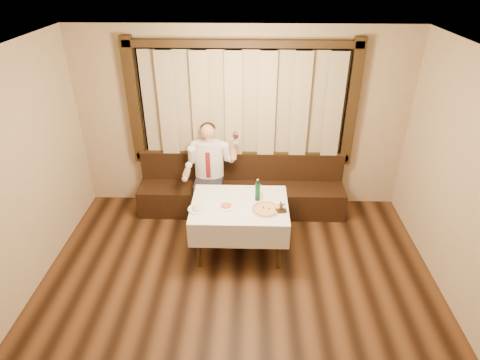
{
  "coord_description": "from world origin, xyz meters",
  "views": [
    {
      "loc": [
        0.13,
        -2.72,
        3.63
      ],
      "look_at": [
        0.0,
        1.9,
        1.0
      ],
      "focal_mm": 30.0,
      "sensor_mm": 36.0,
      "label": 1
    }
  ],
  "objects_px": {
    "pasta_red": "(226,205)",
    "dining_table": "(240,210)",
    "pasta_cream": "(198,207)",
    "cruet_caddy": "(281,209)",
    "pizza": "(266,209)",
    "green_bottle": "(258,191)",
    "banquette": "(242,192)",
    "seated_man": "(209,164)"
  },
  "relations": [
    {
      "from": "pizza",
      "to": "seated_man",
      "type": "xyz_separation_m",
      "value": [
        -0.83,
        1.08,
        0.08
      ]
    },
    {
      "from": "pizza",
      "to": "cruet_caddy",
      "type": "relative_size",
      "value": 2.59
    },
    {
      "from": "dining_table",
      "to": "seated_man",
      "type": "relative_size",
      "value": 0.86
    },
    {
      "from": "pasta_cream",
      "to": "cruet_caddy",
      "type": "height_order",
      "value": "cruet_caddy"
    },
    {
      "from": "pasta_cream",
      "to": "seated_man",
      "type": "height_order",
      "value": "seated_man"
    },
    {
      "from": "pasta_red",
      "to": "pasta_cream",
      "type": "bearing_deg",
      "value": -168.02
    },
    {
      "from": "pizza",
      "to": "green_bottle",
      "type": "distance_m",
      "value": 0.29
    },
    {
      "from": "pizza",
      "to": "pasta_cream",
      "type": "height_order",
      "value": "pasta_cream"
    },
    {
      "from": "seated_man",
      "to": "dining_table",
      "type": "bearing_deg",
      "value": -62.32
    },
    {
      "from": "pasta_red",
      "to": "dining_table",
      "type": "bearing_deg",
      "value": 24.07
    },
    {
      "from": "seated_man",
      "to": "green_bottle",
      "type": "bearing_deg",
      "value": -48.94
    },
    {
      "from": "green_bottle",
      "to": "pasta_red",
      "type": "bearing_deg",
      "value": -156.41
    },
    {
      "from": "pasta_red",
      "to": "pasta_cream",
      "type": "distance_m",
      "value": 0.37
    },
    {
      "from": "pasta_red",
      "to": "seated_man",
      "type": "xyz_separation_m",
      "value": [
        -0.32,
        1.01,
        0.06
      ]
    },
    {
      "from": "banquette",
      "to": "cruet_caddy",
      "type": "height_order",
      "value": "banquette"
    },
    {
      "from": "banquette",
      "to": "dining_table",
      "type": "bearing_deg",
      "value": -90.0
    },
    {
      "from": "dining_table",
      "to": "pizza",
      "type": "height_order",
      "value": "pizza"
    },
    {
      "from": "dining_table",
      "to": "pizza",
      "type": "xyz_separation_m",
      "value": [
        0.34,
        -0.15,
        0.12
      ]
    },
    {
      "from": "dining_table",
      "to": "pizza",
      "type": "bearing_deg",
      "value": -23.2
    },
    {
      "from": "cruet_caddy",
      "to": "dining_table",
      "type": "bearing_deg",
      "value": 148.77
    },
    {
      "from": "dining_table",
      "to": "cruet_caddy",
      "type": "xyz_separation_m",
      "value": [
        0.53,
        -0.18,
        0.15
      ]
    },
    {
      "from": "green_bottle",
      "to": "cruet_caddy",
      "type": "relative_size",
      "value": 2.21
    },
    {
      "from": "pizza",
      "to": "dining_table",
      "type": "bearing_deg",
      "value": 156.8
    },
    {
      "from": "pasta_red",
      "to": "seated_man",
      "type": "relative_size",
      "value": 0.16
    },
    {
      "from": "banquette",
      "to": "pizza",
      "type": "relative_size",
      "value": 8.78
    },
    {
      "from": "green_bottle",
      "to": "seated_man",
      "type": "xyz_separation_m",
      "value": [
        -0.72,
        0.83,
        -0.04
      ]
    },
    {
      "from": "banquette",
      "to": "pasta_cream",
      "type": "height_order",
      "value": "banquette"
    },
    {
      "from": "pizza",
      "to": "green_bottle",
      "type": "relative_size",
      "value": 1.17
    },
    {
      "from": "pasta_cream",
      "to": "green_bottle",
      "type": "relative_size",
      "value": 0.82
    },
    {
      "from": "cruet_caddy",
      "to": "seated_man",
      "type": "bearing_deg",
      "value": 120.11
    },
    {
      "from": "seated_man",
      "to": "pizza",
      "type": "bearing_deg",
      "value": -52.48
    },
    {
      "from": "banquette",
      "to": "seated_man",
      "type": "relative_size",
      "value": 2.17
    },
    {
      "from": "pasta_cream",
      "to": "cruet_caddy",
      "type": "bearing_deg",
      "value": -1.54
    },
    {
      "from": "pasta_red",
      "to": "cruet_caddy",
      "type": "distance_m",
      "value": 0.71
    },
    {
      "from": "green_bottle",
      "to": "cruet_caddy",
      "type": "height_order",
      "value": "green_bottle"
    },
    {
      "from": "dining_table",
      "to": "banquette",
      "type": "bearing_deg",
      "value": 90.0
    },
    {
      "from": "banquette",
      "to": "pizza",
      "type": "xyz_separation_m",
      "value": [
        0.34,
        -1.17,
        0.46
      ]
    },
    {
      "from": "dining_table",
      "to": "pasta_red",
      "type": "relative_size",
      "value": 5.48
    },
    {
      "from": "pizza",
      "to": "pasta_cream",
      "type": "bearing_deg",
      "value": -179.48
    },
    {
      "from": "pizza",
      "to": "pasta_red",
      "type": "height_order",
      "value": "pasta_red"
    },
    {
      "from": "cruet_caddy",
      "to": "seated_man",
      "type": "xyz_separation_m",
      "value": [
        -1.02,
        1.11,
        0.04
      ]
    },
    {
      "from": "pasta_cream",
      "to": "green_bottle",
      "type": "height_order",
      "value": "green_bottle"
    }
  ]
}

